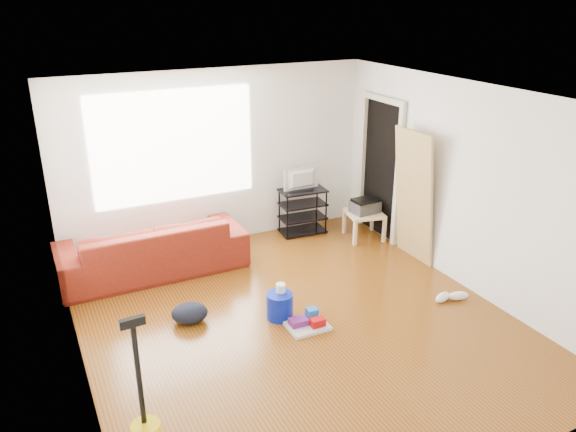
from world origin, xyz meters
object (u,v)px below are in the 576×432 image
side_table (364,216)px  tv_stand (303,211)px  sofa (155,271)px  backpack (190,322)px  bucket (280,317)px  cleaning_tray (308,323)px

side_table → tv_stand: bearing=141.4°
sofa → backpack: size_ratio=5.91×
side_table → bucket: bearing=-145.2°
side_table → cleaning_tray: side_table is taller
bucket → backpack: size_ratio=0.75×
bucket → backpack: bearing=158.7°
sofa → bucket: bearing=119.4°
side_table → backpack: bearing=-160.2°
bucket → backpack: bucket is taller
sofa → cleaning_tray: (1.19, -2.07, 0.05)m
tv_stand → bucket: size_ratio=2.37×
tv_stand → bucket: 2.47m
side_table → backpack: side_table is taller
side_table → bucket: side_table is taller
cleaning_tray → backpack: size_ratio=1.11×
sofa → bucket: sofa is taller
bucket → side_table: bearing=34.8°
side_table → cleaning_tray: 2.60m
tv_stand → cleaning_tray: (-1.16, -2.34, -0.30)m
bucket → sofa: bearing=119.4°
tv_stand → backpack: (-2.30, -1.67, -0.35)m
sofa → tv_stand: bearing=-173.5°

